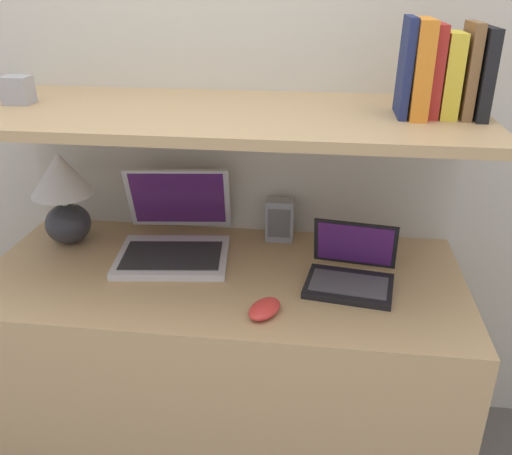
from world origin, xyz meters
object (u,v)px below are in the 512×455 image
object	(u,v)px
table_lamp	(63,191)
book_navy	(405,67)
computer_mouse	(265,309)
book_red	(435,71)
book_black	(482,73)
book_brown	(468,71)
laptop_large	(175,237)
shelf_gadget	(18,90)
laptop_small	(351,273)
book_orange	(419,68)
router_box	(280,220)
book_yellow	(450,75)

from	to	relation	value
table_lamp	book_navy	bearing A→B (deg)	-4.12
computer_mouse	book_red	xyz separation A→B (m)	(0.40, 0.27, 0.57)
table_lamp	book_black	xyz separation A→B (m)	(1.21, -0.07, 0.40)
computer_mouse	book_brown	xyz separation A→B (m)	(0.48, 0.27, 0.57)
book_red	computer_mouse	bearing A→B (deg)	-145.56
table_lamp	computer_mouse	world-z (taller)	table_lamp
book_black	laptop_large	bearing A→B (deg)	176.79
shelf_gadget	table_lamp	bearing A→B (deg)	55.95
table_lamp	computer_mouse	xyz separation A→B (m)	(0.69, -0.35, -0.16)
book_brown	laptop_small	bearing A→B (deg)	-161.43
book_orange	shelf_gadget	world-z (taller)	book_orange
laptop_large	router_box	bearing A→B (deg)	22.53
book_navy	book_orange	bearing A→B (deg)	0.00
book_navy	book_black	bearing A→B (deg)	0.00
book_orange	laptop_large	bearing A→B (deg)	176.07
book_yellow	book_red	size ratio (longest dim) A/B	0.92
laptop_large	book_brown	xyz separation A→B (m)	(0.81, -0.05, 0.54)
book_yellow	book_navy	size ratio (longest dim) A/B	0.85
book_brown	book_navy	world-z (taller)	book_navy
laptop_small	computer_mouse	distance (m)	0.29
book_yellow	book_orange	xyz separation A→B (m)	(-0.08, 0.00, 0.02)
book_red	shelf_gadget	bearing A→B (deg)	-180.00
book_red	book_orange	distance (m)	0.04
laptop_large	book_navy	world-z (taller)	book_navy
laptop_large	book_navy	size ratio (longest dim) A/B	1.64
laptop_small	table_lamp	bearing A→B (deg)	170.18
book_black	book_navy	world-z (taller)	book_navy
laptop_large	shelf_gadget	bearing A→B (deg)	-173.53
laptop_small	book_navy	distance (m)	0.57
laptop_small	computer_mouse	bearing A→B (deg)	-140.28
book_yellow	shelf_gadget	size ratio (longest dim) A/B	2.69
book_orange	shelf_gadget	xyz separation A→B (m)	(-1.10, -0.00, -0.08)
book_orange	router_box	bearing A→B (deg)	153.43
book_yellow	book_red	bearing A→B (deg)	180.00
book_black	router_box	bearing A→B (deg)	160.69
router_box	book_black	size ratio (longest dim) A/B	0.64
router_box	book_black	distance (m)	0.75
book_black	book_navy	xyz separation A→B (m)	(-0.19, 0.00, 0.01)
shelf_gadget	laptop_small	bearing A→B (deg)	-5.06
book_yellow	book_navy	xyz separation A→B (m)	(-0.11, 0.00, 0.02)
book_orange	computer_mouse	bearing A→B (deg)	-142.83
book_navy	book_brown	bearing A→B (deg)	0.00
laptop_small	book_navy	xyz separation A→B (m)	(0.10, 0.09, 0.56)
book_red	book_orange	xyz separation A→B (m)	(-0.04, 0.00, 0.01)
router_box	book_red	distance (m)	0.68
book_black	book_red	xyz separation A→B (m)	(-0.12, 0.00, 0.00)
laptop_small	book_navy	size ratio (longest dim) A/B	1.10
laptop_large	computer_mouse	world-z (taller)	laptop_large
laptop_large	laptop_small	size ratio (longest dim) A/B	1.50
laptop_small	book_yellow	distance (m)	0.59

